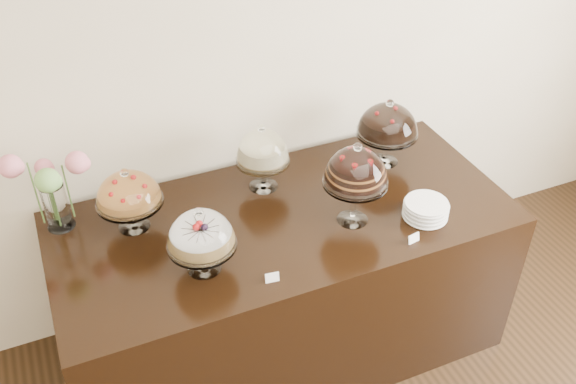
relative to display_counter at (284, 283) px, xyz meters
name	(u,v)px	position (x,y,z in m)	size (l,w,h in m)	color
wall_back	(273,49)	(0.18, 0.55, 1.05)	(5.00, 0.04, 3.00)	beige
display_counter	(284,283)	(0.00, 0.00, 0.00)	(2.20, 1.00, 0.90)	black
cake_stand_sugar_sponge	(201,233)	(-0.46, -0.19, 0.65)	(0.30, 0.30, 0.33)	white
cake_stand_choco_layer	(356,170)	(0.29, -0.15, 0.74)	(0.30, 0.30, 0.43)	white
cake_stand_cheesecake	(262,149)	(0.00, 0.27, 0.67)	(0.27, 0.27, 0.36)	white
cake_stand_dark_choco	(388,123)	(0.68, 0.22, 0.69)	(0.32, 0.32, 0.37)	white
cake_stand_fruit_tart	(128,192)	(-0.67, 0.21, 0.65)	(0.31, 0.31, 0.33)	white
flower_vase	(50,185)	(-0.99, 0.33, 0.70)	(0.37, 0.26, 0.43)	white
plate_stack	(426,210)	(0.62, -0.27, 0.49)	(0.21, 0.21, 0.08)	white
price_card_left	(272,277)	(-0.22, -0.38, 0.47)	(0.06, 0.01, 0.04)	white
price_card_right	(414,238)	(0.47, -0.40, 0.47)	(0.06, 0.01, 0.04)	white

